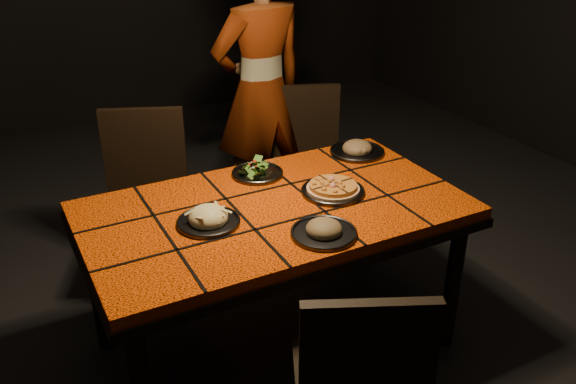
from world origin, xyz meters
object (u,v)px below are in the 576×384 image
chair_far_right (308,151)px  chair_far_left (146,189)px  plate_pizza (333,189)px  chair_near (360,380)px  diner (261,92)px  plate_pasta (208,219)px  dining_table (275,221)px

chair_far_right → chair_far_left: bearing=-152.5°
chair_far_right → plate_pizza: chair_far_right is taller
chair_far_left → plate_pizza: bearing=-30.9°
chair_near → chair_far_right: chair_near is taller
chair_near → chair_far_right: (0.80, 1.76, -0.01)m
diner → plate_pasta: (-0.79, -1.16, -0.09)m
dining_table → plate_pasta: plate_pasta is taller
plate_pizza → diner: bearing=80.2°
diner → plate_pizza: size_ratio=6.13×
diner → dining_table: bearing=60.8°
dining_table → chair_near: size_ratio=1.78×
plate_pizza → chair_near: bearing=-115.5°
chair_far_right → plate_pasta: size_ratio=3.52×
chair_far_left → diner: 0.94m
dining_table → plate_pasta: (-0.30, -0.02, 0.10)m
chair_far_left → chair_far_right: 1.04m
plate_pasta → plate_pizza: bearing=0.3°
dining_table → plate_pizza: plate_pizza is taller
chair_near → plate_pasta: size_ratio=3.56×
dining_table → plate_pasta: 0.32m
dining_table → chair_far_right: chair_far_right is taller
chair_near → chair_far_left: size_ratio=0.96×
diner → plate_pasta: 1.40m
chair_far_left → chair_far_right: size_ratio=1.05×
plate_pasta → chair_far_right: bearing=43.6°
chair_far_left → plate_pizza: chair_far_left is taller
chair_far_left → plate_pasta: bearing=-64.8°
chair_near → dining_table: bearing=-72.6°
diner → plate_pizza: diner is taller
plate_pizza → chair_far_left: bearing=126.5°
dining_table → chair_far_right: 1.16m
dining_table → plate_pizza: (0.28, -0.02, 0.10)m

